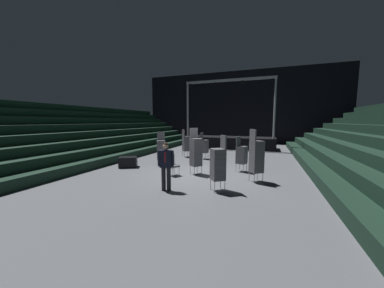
{
  "coord_description": "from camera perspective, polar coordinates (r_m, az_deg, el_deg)",
  "views": [
    {
      "loc": [
        3.17,
        -8.81,
        2.45
      ],
      "look_at": [
        -0.04,
        -0.05,
        1.4
      ],
      "focal_mm": 19.11,
      "sensor_mm": 36.0,
      "label": 1
    }
  ],
  "objects": [
    {
      "name": "chair_stack_mid_right",
      "position": [
        13.96,
        -1.69,
        0.22
      ],
      "size": [
        0.62,
        0.62,
        1.88
      ],
      "rotation": [
        0.0,
        0.0,
        5.45
      ],
      "color": "#B2B5BA",
      "rests_on": "ground_plane"
    },
    {
      "name": "bleacher_bank_left",
      "position": [
        14.88,
        -28.61,
        3.14
      ],
      "size": [
        6.0,
        24.0,
        3.6
      ],
      "rotation": [
        0.0,
        0.0,
        1.57
      ],
      "color": "black",
      "rests_on": "ground_plane"
    },
    {
      "name": "chair_stack_mid_centre",
      "position": [
        7.19,
        7.3,
        -5.4
      ],
      "size": [
        0.61,
        0.61,
        1.96
      ],
      "rotation": [
        0.0,
        0.0,
        2.2
      ],
      "color": "#B2B5BA",
      "rests_on": "ground_plane"
    },
    {
      "name": "chair_stack_front_left",
      "position": [
        11.17,
        -8.61,
        -1.41
      ],
      "size": [
        0.59,
        0.59,
        1.88
      ],
      "rotation": [
        0.0,
        0.0,
        3.63
      ],
      "color": "#B2B5BA",
      "rests_on": "ground_plane"
    },
    {
      "name": "loose_chair_near_man",
      "position": [
        9.3,
        -5.55,
        -5.5
      ],
      "size": [
        0.6,
        0.6,
        0.95
      ],
      "rotation": [
        0.0,
        0.0,
        4.21
      ],
      "color": "#B2B5BA",
      "rests_on": "ground_plane"
    },
    {
      "name": "chair_stack_rear_right",
      "position": [
        10.15,
        13.64,
        -2.77
      ],
      "size": [
        0.55,
        0.55,
        1.71
      ],
      "rotation": [
        0.0,
        0.0,
        4.41
      ],
      "color": "#B2B5BA",
      "rests_on": "ground_plane"
    },
    {
      "name": "chair_stack_front_right",
      "position": [
        8.55,
        17.53,
        -3.18
      ],
      "size": [
        0.61,
        0.61,
        2.14
      ],
      "rotation": [
        0.0,
        0.0,
        5.33
      ],
      "color": "#B2B5BA",
      "rests_on": "ground_plane"
    },
    {
      "name": "equipment_road_case",
      "position": [
        11.42,
        -17.41,
        -4.84
      ],
      "size": [
        1.08,
        0.95,
        0.55
      ],
      "primitive_type": "cube",
      "rotation": [
        0.0,
        0.0,
        0.49
      ],
      "color": "black",
      "rests_on": "ground_plane"
    },
    {
      "name": "ground_plane",
      "position": [
        9.69,
        0.3,
        -8.53
      ],
      "size": [
        22.0,
        30.0,
        0.1
      ],
      "primitive_type": "cube",
      "color": "#515459"
    },
    {
      "name": "man_with_tie",
      "position": [
        7.21,
        -7.31,
        -5.44
      ],
      "size": [
        0.57,
        0.33,
        1.72
      ],
      "rotation": [
        0.0,
        0.0,
        3.4
      ],
      "color": "black",
      "rests_on": "ground_plane"
    },
    {
      "name": "chair_stack_mid_left",
      "position": [
        9.34,
        1.07,
        -2.09
      ],
      "size": [
        0.62,
        0.62,
        2.14
      ],
      "rotation": [
        0.0,
        0.0,
        4.02
      ],
      "color": "#B2B5BA",
      "rests_on": "ground_plane"
    },
    {
      "name": "chair_stack_rear_left",
      "position": [
        13.21,
        3.38,
        -0.5
      ],
      "size": [
        0.5,
        0.5,
        1.71
      ],
      "rotation": [
        0.0,
        0.0,
        4.55
      ],
      "color": "#B2B5BA",
      "rests_on": "ground_plane"
    },
    {
      "name": "stage_riser",
      "position": [
        18.97,
        10.4,
        0.81
      ],
      "size": [
        7.89,
        2.55,
        5.96
      ],
      "color": "black",
      "rests_on": "ground_plane"
    },
    {
      "name": "arena_end_wall",
      "position": [
        24.07,
        12.7,
        9.97
      ],
      "size": [
        22.0,
        0.3,
        8.0
      ],
      "primitive_type": "cube",
      "color": "black",
      "rests_on": "ground_plane"
    }
  ]
}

